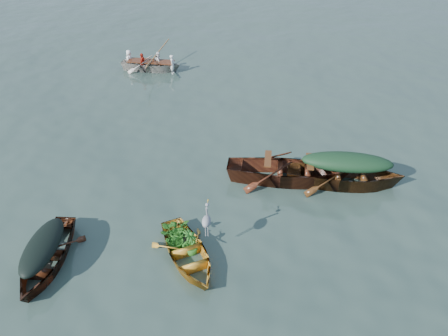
# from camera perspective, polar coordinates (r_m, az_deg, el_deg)

# --- Properties ---
(ground) EXTENTS (140.00, 140.00, 0.00)m
(ground) POSITION_cam_1_polar(r_m,az_deg,el_deg) (10.73, 1.46, -13.65)
(ground) COLOR #354B42
(ground) RESTS_ON ground
(yellow_dinghy) EXTENTS (2.79, 3.38, 0.84)m
(yellow_dinghy) POSITION_cam_1_polar(r_m,az_deg,el_deg) (11.06, -4.76, -11.90)
(yellow_dinghy) COLOR orange
(yellow_dinghy) RESTS_ON ground
(dark_covered_boat) EXTENTS (1.51, 3.66, 0.89)m
(dark_covered_boat) POSITION_cam_1_polar(r_m,az_deg,el_deg) (11.75, -22.00, -11.58)
(dark_covered_boat) COLOR #41210F
(dark_covered_boat) RESTS_ON ground
(green_tarp_boat) EXTENTS (4.87, 1.53, 1.16)m
(green_tarp_boat) POSITION_cam_1_polar(r_m,az_deg,el_deg) (13.82, 15.26, -2.16)
(green_tarp_boat) COLOR #543113
(green_tarp_boat) RESTS_ON ground
(open_wooden_boat) EXTENTS (5.15, 1.63, 1.25)m
(open_wooden_boat) POSITION_cam_1_polar(r_m,az_deg,el_deg) (13.63, 8.19, -1.72)
(open_wooden_boat) COLOR #542715
(open_wooden_boat) RESTS_ON ground
(rowed_boat) EXTENTS (4.04, 1.39, 0.93)m
(rowed_boat) POSITION_cam_1_polar(r_m,az_deg,el_deg) (21.58, -9.44, 12.44)
(rowed_boat) COLOR beige
(rowed_boat) RESTS_ON ground
(dark_tarp_cover) EXTENTS (0.83, 2.01, 0.40)m
(dark_tarp_cover) POSITION_cam_1_polar(r_m,az_deg,el_deg) (11.32, -22.70, -9.29)
(dark_tarp_cover) COLOR black
(dark_tarp_cover) RESTS_ON dark_covered_boat
(green_tarp_cover) EXTENTS (2.68, 0.84, 0.52)m
(green_tarp_cover) POSITION_cam_1_polar(r_m,az_deg,el_deg) (13.35, 15.80, 0.73)
(green_tarp_cover) COLOR black
(green_tarp_cover) RESTS_ON green_tarp_boat
(thwart_benches) EXTENTS (2.58, 0.97, 0.04)m
(thwart_benches) POSITION_cam_1_polar(r_m,az_deg,el_deg) (13.27, 8.41, 0.53)
(thwart_benches) COLOR #512B13
(thwart_benches) RESTS_ON open_wooden_boat
(heron) EXTENTS (0.45, 0.49, 0.92)m
(heron) POSITION_cam_1_polar(r_m,az_deg,el_deg) (10.61, -2.29, -7.57)
(heron) COLOR #92969A
(heron) RESTS_ON yellow_dinghy
(dinghy_weeds) EXTENTS (1.07, 1.13, 0.60)m
(dinghy_weeds) POSITION_cam_1_polar(r_m,az_deg,el_deg) (10.94, -5.85, -7.34)
(dinghy_weeds) COLOR #1D6B1C
(dinghy_weeds) RESTS_ON yellow_dinghy
(rowers) EXTENTS (2.84, 1.21, 0.76)m
(rowers) POSITION_cam_1_polar(r_m,az_deg,el_deg) (21.28, -9.66, 14.54)
(rowers) COLOR white
(rowers) RESTS_ON rowed_boat
(oars) EXTENTS (0.73, 2.63, 0.06)m
(oars) POSITION_cam_1_polar(r_m,az_deg,el_deg) (21.40, -9.57, 13.66)
(oars) COLOR olive
(oars) RESTS_ON rowed_boat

